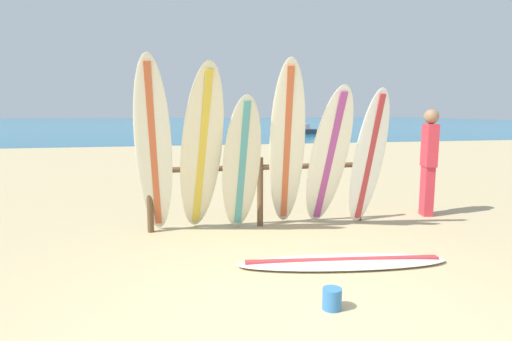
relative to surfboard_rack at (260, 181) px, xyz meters
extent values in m
plane|color=tan|center=(-0.42, -3.00, -0.69)|extent=(120.00, 120.00, 0.00)
cube|color=#196B93|center=(-0.42, 55.00, -0.68)|extent=(120.00, 80.00, 0.01)
cylinder|color=brown|center=(-1.60, 0.00, -0.17)|extent=(0.09, 0.09, 1.04)
cylinder|color=brown|center=(0.00, 0.00, -0.17)|extent=(0.09, 0.09, 1.04)
cylinder|color=brown|center=(1.60, 0.00, -0.17)|extent=(0.09, 0.09, 1.04)
cylinder|color=brown|center=(0.00, 0.00, 0.20)|extent=(3.30, 0.08, 0.08)
ellipsoid|color=silver|center=(-1.52, -0.26, 0.53)|extent=(0.55, 0.95, 2.43)
cube|color=#CC5933|center=(-1.52, -0.26, 0.53)|extent=(0.15, 0.86, 2.24)
ellipsoid|color=beige|center=(-0.88, -0.28, 0.48)|extent=(0.73, 1.15, 2.34)
cube|color=gold|center=(-0.88, -0.28, 0.48)|extent=(0.26, 1.01, 2.16)
ellipsoid|color=beige|center=(-0.32, -0.25, 0.28)|extent=(0.62, 0.68, 1.94)
cube|color=teal|center=(-0.32, -0.25, 0.28)|extent=(0.17, 0.60, 1.79)
ellipsoid|color=silver|center=(0.31, -0.32, 0.51)|extent=(0.70, 1.18, 2.40)
cube|color=#CC5933|center=(0.31, -0.32, 0.51)|extent=(0.29, 1.03, 2.22)
ellipsoid|color=white|center=(0.92, -0.37, 0.35)|extent=(0.60, 1.01, 2.07)
cube|color=#A53F8C|center=(0.92, -0.37, 0.35)|extent=(0.13, 0.93, 1.91)
ellipsoid|color=white|center=(1.53, -0.40, 0.33)|extent=(0.53, 0.71, 2.04)
cube|color=#B73338|center=(1.53, -0.40, 0.33)|extent=(0.13, 0.64, 1.89)
ellipsoid|color=white|center=(0.56, -1.77, -0.65)|extent=(2.44, 0.82, 0.07)
cube|color=#B73338|center=(0.56, -1.77, -0.65)|extent=(2.19, 0.38, 0.08)
cube|color=#D8333F|center=(2.83, 0.05, -0.28)|extent=(0.20, 0.25, 0.82)
cube|color=#D8333F|center=(2.83, 0.05, 0.48)|extent=(0.23, 0.31, 0.69)
sphere|color=#997051|center=(2.83, 0.05, 0.94)|extent=(0.24, 0.24, 0.24)
cube|color=#333842|center=(8.70, 24.36, -0.51)|extent=(1.49, 2.56, 0.35)
cube|color=silver|center=(8.70, 24.36, -0.15)|extent=(0.90, 0.99, 0.36)
cylinder|color=#3372B2|center=(0.04, -2.73, -0.59)|extent=(0.17, 0.17, 0.19)
camera|label=1|loc=(-1.32, -5.96, 1.03)|focal=29.25mm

